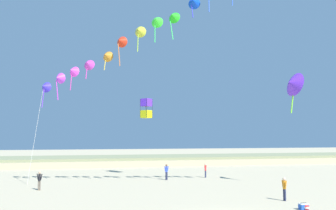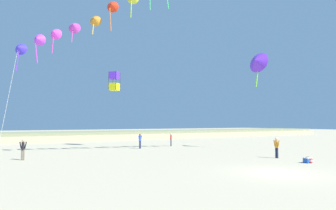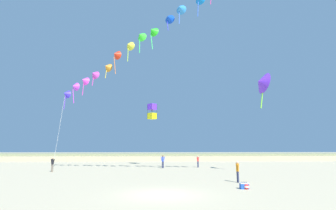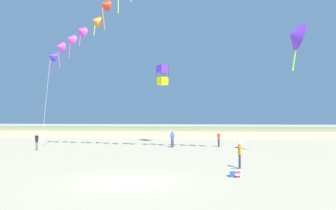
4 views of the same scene
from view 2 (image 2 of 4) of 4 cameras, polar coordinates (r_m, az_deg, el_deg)
ground_plane at (r=19.54m, az=20.39°, el=-12.11°), size 240.00×240.00×0.00m
dune_ridge at (r=57.36m, az=-16.06°, el=-5.60°), size 120.00×13.52×1.41m
person_near_left at (r=27.19m, az=-25.90°, el=-7.39°), size 0.56×0.34×1.69m
person_near_right at (r=27.55m, az=19.98°, el=-7.40°), size 0.24×0.61×1.75m
person_mid_center at (r=35.58m, az=-5.34°, el=-6.64°), size 0.59×0.33×1.75m
person_far_left at (r=39.04m, az=0.58°, el=-6.46°), size 0.45×0.48×1.64m
large_kite_low_lead at (r=39.19m, az=-10.18°, el=4.47°), size 1.55×1.55×2.41m
large_kite_mid_trail at (r=36.42m, az=16.59°, el=7.97°), size 1.71×2.61×4.28m
beach_cooler at (r=25.25m, az=25.03°, el=-9.49°), size 0.58×0.41×0.46m
beach_ball at (r=25.24m, az=25.51°, el=-9.55°), size 0.36×0.36×0.36m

